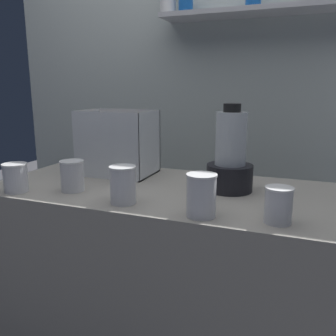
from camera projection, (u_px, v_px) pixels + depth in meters
The scene contains 9 objects.
counter at pixel (168, 291), 1.48m from camera, with size 1.40×0.64×0.90m, color #9E998E.
back_wall_unit at pixel (217, 91), 2.00m from camera, with size 2.60×0.24×2.50m.
carrot_display_bin at pixel (118, 154), 1.60m from camera, with size 0.31×0.23×0.29m.
blender_pitcher at pixel (230, 159), 1.33m from camera, with size 0.17×0.17×0.33m.
juice_cup_carrot_far_left at pixel (16, 179), 1.33m from camera, with size 0.09×0.09×0.11m.
juice_cup_pomegranate_left at pixel (72, 177), 1.34m from camera, with size 0.09×0.09×0.12m.
juice_cup_beet_middle at pixel (123, 187), 1.19m from camera, with size 0.09×0.09×0.13m.
juice_cup_beet_right at pixel (201, 197), 1.07m from camera, with size 0.09×0.09×0.13m.
juice_cup_beet_far_right at pixel (278, 207), 1.02m from camera, with size 0.08×0.08×0.11m.
Camera 1 is at (0.48, -1.24, 1.28)m, focal length 37.94 mm.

